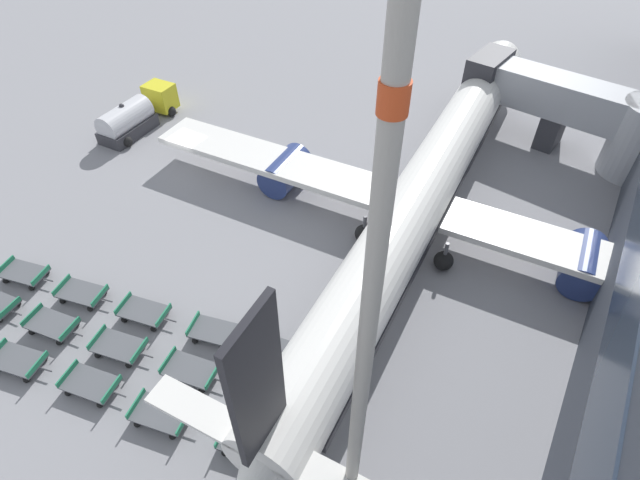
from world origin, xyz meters
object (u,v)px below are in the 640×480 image
baggage_dolly_row_mid_b_col_a (25,273)px  baggage_dolly_row_near_col_c (91,384)px  baggage_dolly_row_mid_b_col_b (82,293)px  baggage_dolly_row_near_col_d (161,414)px  baggage_dolly_row_mid_a_col_e (269,400)px  baggage_dolly_row_mid_a_col_d (191,370)px  baggage_dolly_row_near_col_e (250,442)px  airplane (425,189)px  apron_light_mast (372,293)px  baggage_dolly_row_mid_a_col_b (52,325)px  baggage_dolly_row_mid_a_col_c (119,347)px  baggage_dolly_row_near_col_b (18,361)px  baggage_dolly_row_mid_b_col_c (144,312)px  baggage_dolly_row_mid_b_col_d (216,332)px  baggage_dolly_row_mid_b_col_e (289,355)px  fuel_tanker_primary (135,116)px

baggage_dolly_row_mid_b_col_a → baggage_dolly_row_near_col_c: bearing=-17.7°
baggage_dolly_row_mid_b_col_a → baggage_dolly_row_mid_b_col_b: bearing=10.0°
baggage_dolly_row_near_col_d → baggage_dolly_row_mid_a_col_e: (4.05, 3.32, 0.00)m
baggage_dolly_row_mid_a_col_d → baggage_dolly_row_near_col_e: bearing=-16.6°
airplane → baggage_dolly_row_near_col_d: airplane is taller
baggage_dolly_row_mid_a_col_e → apron_light_mast: (5.71, -2.19, 13.94)m
baggage_dolly_row_near_col_c → baggage_dolly_row_mid_a_col_b: bearing=163.7°
airplane → baggage_dolly_row_near_col_e: size_ratio=12.98×
baggage_dolly_row_mid_a_col_d → baggage_dolly_row_mid_a_col_e: same height
baggage_dolly_row_mid_a_col_c → baggage_dolly_row_mid_b_col_a: same height
baggage_dolly_row_mid_a_col_c → baggage_dolly_row_mid_a_col_e: size_ratio=1.00×
baggage_dolly_row_near_col_b → baggage_dolly_row_near_col_d: 8.80m
baggage_dolly_row_near_col_d → apron_light_mast: bearing=6.6°
baggage_dolly_row_mid_b_col_c → baggage_dolly_row_mid_b_col_d: 4.55m
baggage_dolly_row_mid_b_col_a → apron_light_mast: (23.64, -1.30, 13.94)m
baggage_dolly_row_mid_b_col_d → baggage_dolly_row_mid_b_col_e: same height
apron_light_mast → baggage_dolly_row_mid_a_col_b: bearing=-178.9°
baggage_dolly_row_mid_a_col_b → baggage_dolly_row_mid_b_col_b: 2.47m
baggage_dolly_row_near_col_e → apron_light_mast: 14.90m
baggage_dolly_row_near_col_e → baggage_dolly_row_mid_b_col_b: size_ratio=1.00×
airplane → baggage_dolly_row_mid_b_col_a: size_ratio=12.98×
airplane → baggage_dolly_row_mid_b_col_e: size_ratio=12.99×
baggage_dolly_row_near_col_e → baggage_dolly_row_mid_a_col_d: bearing=163.4°
baggage_dolly_row_mid_b_col_d → apron_light_mast: (10.63, -4.01, 13.94)m
baggage_dolly_row_mid_a_col_d → baggage_dolly_row_mid_b_col_d: same height
baggage_dolly_row_near_col_b → baggage_dolly_row_near_col_d: size_ratio=1.00×
baggage_dolly_row_mid_b_col_b → baggage_dolly_row_mid_b_col_c: bearing=12.0°
baggage_dolly_row_mid_a_col_b → baggage_dolly_row_mid_b_col_e: 13.57m
baggage_dolly_row_near_col_c → baggage_dolly_row_mid_a_col_d: 5.02m
baggage_dolly_row_near_col_b → baggage_dolly_row_near_col_c: (4.40, 1.05, 0.00)m
baggage_dolly_row_mid_a_col_b → baggage_dolly_row_mid_a_col_e: bearing=11.0°
baggage_dolly_row_near_col_e → fuel_tanker_primary: bearing=145.4°
baggage_dolly_row_near_col_d → apron_light_mast: 17.05m
baggage_dolly_row_mid_b_col_a → apron_light_mast: bearing=-3.1°
baggage_dolly_row_mid_b_col_a → baggage_dolly_row_mid_a_col_e: bearing=2.8°
baggage_dolly_row_mid_a_col_d → apron_light_mast: (10.16, -1.46, 13.94)m
airplane → baggage_dolly_row_near_col_b: size_ratio=12.98×
baggage_dolly_row_mid_a_col_c → baggage_dolly_row_mid_b_col_b: size_ratio=1.00×
airplane → baggage_dolly_row_mid_b_col_c: airplane is taller
fuel_tanker_primary → baggage_dolly_row_near_col_e: (25.60, -17.65, -0.75)m
fuel_tanker_primary → baggage_dolly_row_mid_a_col_b: 21.67m
baggage_dolly_row_near_col_b → baggage_dolly_row_mid_a_col_b: 2.51m
fuel_tanker_primary → apron_light_mast: size_ratio=0.33×
baggage_dolly_row_near_col_d → baggage_dolly_row_mid_b_col_e: 6.92m
airplane → baggage_dolly_row_mid_a_col_d: 18.54m
baggage_dolly_row_mid_a_col_c → baggage_dolly_row_mid_b_col_b: (-4.79, 1.51, 0.00)m
baggage_dolly_row_near_col_c → apron_light_mast: (13.99, 1.78, 13.94)m
baggage_dolly_row_mid_a_col_e → baggage_dolly_row_mid_b_col_a: (-17.93, -0.89, 0.00)m
baggage_dolly_row_near_col_b → baggage_dolly_row_mid_a_col_c: size_ratio=1.00×
baggage_dolly_row_near_col_c → baggage_dolly_row_mid_a_col_b: same height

